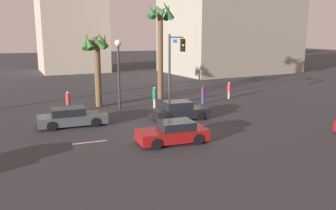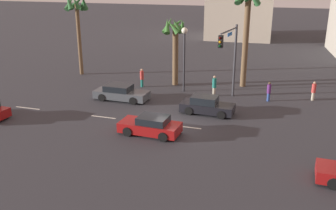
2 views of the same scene
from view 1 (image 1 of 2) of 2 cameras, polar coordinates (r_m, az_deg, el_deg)
name	(u,v)px [view 1 (image 1 of 2)]	position (r m, az deg, el deg)	size (l,w,h in m)	color
ground_plane	(172,133)	(22.63, 0.69, -4.58)	(220.00, 220.00, 0.00)	#333338
lane_stripe_2	(90,142)	(21.21, -12.63, -5.96)	(2.03, 0.14, 0.01)	silver
lane_stripe_3	(191,131)	(23.15, 3.71, -4.22)	(1.97, 0.14, 0.01)	silver
car_0	(173,133)	(20.48, 0.84, -4.55)	(4.15, 2.02, 1.29)	maroon
car_1	(180,111)	(26.08, 1.97, -0.99)	(4.15, 1.90, 1.38)	black
car_3	(72,117)	(25.12, -15.49, -1.95)	(4.66, 1.98, 1.30)	#474C51
traffic_signal	(174,59)	(29.34, 0.94, 7.50)	(0.88, 4.44, 6.28)	#38383D
streetlamp	(118,61)	(29.39, -8.09, 7.19)	(0.56, 0.56, 5.84)	#2D2D33
pedestrian_0	(203,94)	(31.97, 5.74, 1.74)	(0.47, 0.47, 1.68)	#2D478C
pedestrian_1	(155,97)	(30.09, -2.20, 1.36)	(0.42, 0.42, 1.85)	#B2A58C
pedestrian_2	(68,102)	(29.21, -16.00, 0.53)	(0.40, 0.40, 1.77)	#1E7266
pedestrian_3	(229,90)	(34.97, 9.92, 2.43)	(0.37, 0.37, 1.65)	#B2A58C
palm_tree_1	(160,32)	(34.00, -1.29, 11.85)	(2.47, 2.78, 9.36)	brown
palm_tree_2	(96,53)	(30.88, -11.62, 8.31)	(2.47, 2.33, 6.55)	brown
building_1	(70,7)	(62.84, -15.69, 15.10)	(10.56, 10.82, 21.36)	#B2A38E
building_3	(230,16)	(60.30, 10.12, 14.05)	(20.29, 14.14, 18.30)	#9E9384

